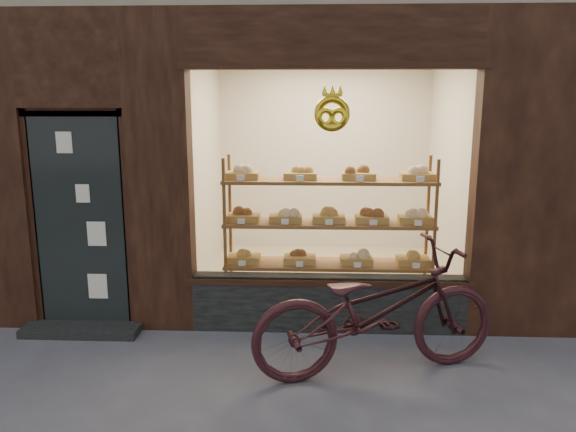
{
  "coord_description": "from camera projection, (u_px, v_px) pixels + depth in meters",
  "views": [
    {
      "loc": [
        0.27,
        -3.22,
        2.31
      ],
      "look_at": [
        0.05,
        2.0,
        1.19
      ],
      "focal_mm": 35.0,
      "sensor_mm": 36.0,
      "label": 1
    }
  ],
  "objects": [
    {
      "name": "display_shelf",
      "position": [
        328.0,
        235.0,
        5.93
      ],
      "size": [
        2.2,
        0.45,
        1.7
      ],
      "color": "brown",
      "rests_on": "ground"
    },
    {
      "name": "bicycle",
      "position": [
        376.0,
        310.0,
        4.68
      ],
      "size": [
        2.25,
        1.3,
        1.12
      ],
      "primitive_type": "imported",
      "rotation": [
        0.0,
        0.0,
        1.85
      ],
      "color": "#321418",
      "rests_on": "ground"
    }
  ]
}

